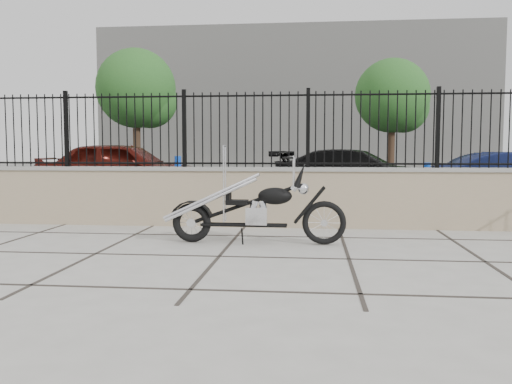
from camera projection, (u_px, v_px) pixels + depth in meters
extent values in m
plane|color=#99968E|center=(219.00, 257.00, 6.32)|extent=(90.00, 90.00, 0.00)
plane|color=black|center=(281.00, 185.00, 18.71)|extent=(30.00, 30.00, 0.00)
cube|color=gray|center=(246.00, 197.00, 8.76)|extent=(14.00, 0.36, 0.96)
cube|color=black|center=(245.00, 130.00, 8.67)|extent=(14.00, 0.08, 1.20)
cube|color=beige|center=(295.00, 102.00, 32.27)|extent=(22.00, 6.00, 8.00)
imported|color=#430E09|center=(124.00, 170.00, 13.58)|extent=(4.27, 1.74, 1.45)
imported|color=black|center=(357.00, 174.00, 13.76)|extent=(4.57, 2.70, 1.24)
cylinder|color=#0B5DAE|center=(178.00, 183.00, 11.08)|extent=(0.15, 0.15, 1.11)
cylinder|color=#0B4EB2|center=(427.00, 189.00, 10.29)|extent=(0.15, 0.15, 1.00)
cylinder|color=#382619|center=(137.00, 141.00, 22.86)|extent=(0.31, 0.31, 3.11)
sphere|color=#276626|center=(136.00, 84.00, 22.67)|extent=(3.32, 3.32, 3.32)
cylinder|color=#382619|center=(391.00, 145.00, 21.78)|extent=(0.28, 0.28, 2.77)
sphere|color=#2B7433|center=(392.00, 92.00, 21.61)|extent=(2.96, 2.96, 2.96)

